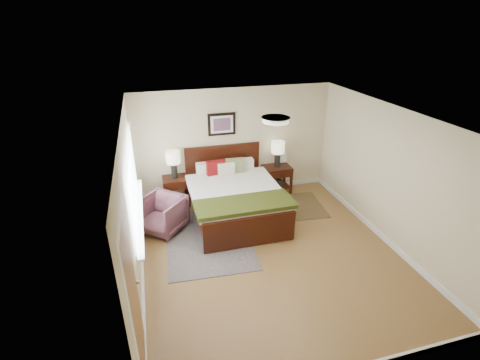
% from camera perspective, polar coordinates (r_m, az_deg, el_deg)
% --- Properties ---
extents(floor, '(5.00, 5.00, 0.00)m').
position_cam_1_polar(floor, '(6.45, 4.89, -11.74)').
color(floor, brown).
rests_on(floor, ground).
extents(back_wall, '(4.50, 0.04, 2.50)m').
position_cam_1_polar(back_wall, '(7.98, -0.89, 6.11)').
color(back_wall, '#C6B88F').
rests_on(back_wall, ground).
extents(front_wall, '(4.50, 0.04, 2.50)m').
position_cam_1_polar(front_wall, '(3.97, 18.52, -17.85)').
color(front_wall, '#C6B88F').
rests_on(front_wall, ground).
extents(left_wall, '(0.04, 5.00, 2.50)m').
position_cam_1_polar(left_wall, '(5.49, -17.35, -4.58)').
color(left_wall, '#C6B88F').
rests_on(left_wall, ground).
extents(right_wall, '(0.04, 5.00, 2.50)m').
position_cam_1_polar(right_wall, '(6.85, 23.27, 0.60)').
color(right_wall, '#C6B88F').
rests_on(right_wall, ground).
extents(ceiling, '(4.50, 5.00, 0.02)m').
position_cam_1_polar(ceiling, '(5.34, 5.88, 10.22)').
color(ceiling, white).
rests_on(ceiling, back_wall).
extents(window, '(0.11, 2.72, 1.32)m').
position_cam_1_polar(window, '(6.05, -16.95, -0.27)').
color(window, silver).
rests_on(window, left_wall).
extents(door, '(0.06, 1.00, 2.18)m').
position_cam_1_polar(door, '(4.16, -16.93, -18.48)').
color(door, silver).
rests_on(door, ground).
extents(ceil_fixture, '(0.44, 0.44, 0.08)m').
position_cam_1_polar(ceil_fixture, '(5.35, 5.87, 9.86)').
color(ceil_fixture, white).
rests_on(ceil_fixture, ceiling).
extents(bed, '(1.86, 2.26, 1.22)m').
position_cam_1_polar(bed, '(7.20, -0.92, -2.13)').
color(bed, '#341007').
rests_on(bed, ground).
extents(wall_art, '(0.62, 0.05, 0.50)m').
position_cam_1_polar(wall_art, '(7.75, -3.01, 9.12)').
color(wall_art, black).
rests_on(wall_art, back_wall).
extents(nightstand_left, '(0.55, 0.49, 0.65)m').
position_cam_1_polar(nightstand_left, '(7.82, -10.55, -0.52)').
color(nightstand_left, '#341007').
rests_on(nightstand_left, ground).
extents(nightstand_right, '(0.65, 0.49, 0.65)m').
position_cam_1_polar(nightstand_right, '(8.37, 6.04, 0.56)').
color(nightstand_right, '#341007').
rests_on(nightstand_right, ground).
extents(lamp_left, '(0.31, 0.31, 0.61)m').
position_cam_1_polar(lamp_left, '(7.62, -10.89, 3.24)').
color(lamp_left, black).
rests_on(lamp_left, nightstand_left).
extents(lamp_right, '(0.31, 0.31, 0.61)m').
position_cam_1_polar(lamp_right, '(8.13, 6.23, 4.95)').
color(lamp_right, black).
rests_on(lamp_right, nightstand_right).
extents(armchair, '(1.10, 1.10, 0.72)m').
position_cam_1_polar(armchair, '(7.01, -12.67, -5.52)').
color(armchair, brown).
rests_on(armchair, ground).
extents(rug_persian, '(1.70, 2.31, 0.01)m').
position_cam_1_polar(rug_persian, '(6.80, -5.21, -9.53)').
color(rug_persian, '#0B123A').
rests_on(rug_persian, ground).
extents(rug_navy, '(0.90, 1.26, 0.01)m').
position_cam_1_polar(rug_navy, '(7.99, 10.47, -4.12)').
color(rug_navy, black).
rests_on(rug_navy, ground).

